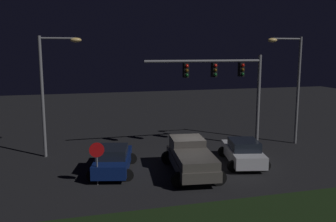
{
  "coord_description": "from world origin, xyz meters",
  "views": [
    {
      "loc": [
        -6.88,
        -19.99,
        6.8
      ],
      "look_at": [
        -1.08,
        1.16,
        3.17
      ],
      "focal_mm": 39.26,
      "sensor_mm": 36.0,
      "label": 1
    }
  ],
  "objects_px": {
    "pickup_truck": "(191,156)",
    "stop_sign": "(97,155)",
    "traffic_signal_gantry": "(227,79)",
    "street_lamp_left": "(51,81)",
    "car_sedan": "(243,152)",
    "street_lamp_right": "(292,77)",
    "car_sedan_far": "(113,159)"
  },
  "relations": [
    {
      "from": "pickup_truck",
      "to": "stop_sign",
      "type": "relative_size",
      "value": 2.51
    },
    {
      "from": "traffic_signal_gantry",
      "to": "street_lamp_left",
      "type": "xyz_separation_m",
      "value": [
        -11.53,
        1.19,
        -0.01
      ]
    },
    {
      "from": "car_sedan",
      "to": "street_lamp_right",
      "type": "height_order",
      "value": "street_lamp_right"
    },
    {
      "from": "car_sedan",
      "to": "stop_sign",
      "type": "relative_size",
      "value": 2.1
    },
    {
      "from": "car_sedan",
      "to": "street_lamp_left",
      "type": "xyz_separation_m",
      "value": [
        -11.08,
        4.75,
        4.15
      ]
    },
    {
      "from": "street_lamp_right",
      "to": "stop_sign",
      "type": "xyz_separation_m",
      "value": [
        -14.25,
        -4.81,
        -3.36
      ]
    },
    {
      "from": "car_sedan_far",
      "to": "pickup_truck",
      "type": "bearing_deg",
      "value": -93.19
    },
    {
      "from": "stop_sign",
      "to": "street_lamp_left",
      "type": "bearing_deg",
      "value": 110.72
    },
    {
      "from": "car_sedan",
      "to": "street_lamp_right",
      "type": "bearing_deg",
      "value": -44.39
    },
    {
      "from": "car_sedan",
      "to": "street_lamp_left",
      "type": "relative_size",
      "value": 0.61
    },
    {
      "from": "traffic_signal_gantry",
      "to": "stop_sign",
      "type": "bearing_deg",
      "value": -152.27
    },
    {
      "from": "car_sedan",
      "to": "street_lamp_left",
      "type": "height_order",
      "value": "street_lamp_left"
    },
    {
      "from": "pickup_truck",
      "to": "street_lamp_left",
      "type": "xyz_separation_m",
      "value": [
        -7.47,
        5.52,
        3.89
      ]
    },
    {
      "from": "street_lamp_left",
      "to": "street_lamp_right",
      "type": "relative_size",
      "value": 0.99
    },
    {
      "from": "pickup_truck",
      "to": "stop_sign",
      "type": "xyz_separation_m",
      "value": [
        -5.18,
        -0.53,
        0.56
      ]
    },
    {
      "from": "street_lamp_right",
      "to": "car_sedan",
      "type": "bearing_deg",
      "value": -147.25
    },
    {
      "from": "traffic_signal_gantry",
      "to": "street_lamp_left",
      "type": "distance_m",
      "value": 11.59
    },
    {
      "from": "car_sedan_far",
      "to": "street_lamp_right",
      "type": "bearing_deg",
      "value": -63.4
    },
    {
      "from": "street_lamp_left",
      "to": "car_sedan_far",
      "type": "bearing_deg",
      "value": -52.13
    },
    {
      "from": "traffic_signal_gantry",
      "to": "street_lamp_left",
      "type": "relative_size",
      "value": 1.08
    },
    {
      "from": "pickup_truck",
      "to": "car_sedan",
      "type": "height_order",
      "value": "pickup_truck"
    },
    {
      "from": "traffic_signal_gantry",
      "to": "stop_sign",
      "type": "xyz_separation_m",
      "value": [
        -9.24,
        -4.86,
        -3.34
      ]
    },
    {
      "from": "pickup_truck",
      "to": "street_lamp_left",
      "type": "relative_size",
      "value": 0.73
    },
    {
      "from": "street_lamp_left",
      "to": "street_lamp_right",
      "type": "bearing_deg",
      "value": -4.29
    },
    {
      "from": "pickup_truck",
      "to": "car_sedan_far",
      "type": "xyz_separation_m",
      "value": [
        -4.16,
        1.27,
        -0.26
      ]
    },
    {
      "from": "traffic_signal_gantry",
      "to": "car_sedan",
      "type": "bearing_deg",
      "value": -97.16
    },
    {
      "from": "street_lamp_left",
      "to": "stop_sign",
      "type": "height_order",
      "value": "street_lamp_left"
    },
    {
      "from": "car_sedan_far",
      "to": "traffic_signal_gantry",
      "type": "xyz_separation_m",
      "value": [
        8.22,
        3.06,
        4.16
      ]
    },
    {
      "from": "car_sedan",
      "to": "car_sedan_far",
      "type": "xyz_separation_m",
      "value": [
        -7.78,
        0.5,
        0.0
      ]
    },
    {
      "from": "pickup_truck",
      "to": "street_lamp_right",
      "type": "distance_m",
      "value": 10.77
    },
    {
      "from": "traffic_signal_gantry",
      "to": "stop_sign",
      "type": "height_order",
      "value": "traffic_signal_gantry"
    },
    {
      "from": "car_sedan",
      "to": "traffic_signal_gantry",
      "type": "distance_m",
      "value": 5.49
    }
  ]
}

